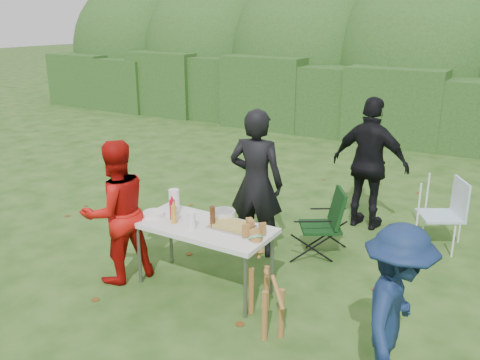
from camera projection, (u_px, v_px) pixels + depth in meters
The scene contains 20 objects.
ground at pixel (205, 285), 5.64m from camera, with size 80.00×80.00×0.00m, color #1E4211.
hedge_row at pixel (398, 105), 11.91m from camera, with size 22.00×1.40×1.70m, color #23471C.
shrub_backdrop at pixel (417, 67), 12.98m from camera, with size 20.00×2.60×3.20m, color #3D6628.
folding_table at pixel (204, 230), 5.40m from camera, with size 1.50×0.70×0.74m.
person_cook at pixel (256, 183), 6.15m from camera, with size 0.67×0.44×1.84m, color black.
person_red_jacket at pixel (116, 212), 5.56m from camera, with size 0.78×0.61×1.61m, color #B30E0B.
person_black_puffy at pixel (370, 164), 6.94m from camera, with size 1.08×0.45×1.84m, color black.
child at pixel (395, 315), 3.80m from camera, with size 0.93×0.54×1.45m, color #13244B.
dog at pixel (266, 285), 4.80m from camera, with size 0.91×0.36×0.87m, color olive, non-canonical shape.
camping_chair at pixel (320, 223), 6.22m from camera, with size 0.54×0.54×0.86m, color black, non-canonical shape.
lawn_chair at pixel (440, 213), 6.48m from camera, with size 0.54×0.54×0.91m, color #5BA2C3, non-canonical shape.
food_tray at pixel (232, 227), 5.31m from camera, with size 0.45×0.30×0.02m, color #B7B7BA.
focaccia_bread at pixel (232, 225), 5.30m from camera, with size 0.40×0.26×0.04m, color tan.
mustard_bottle at pixel (174, 214), 5.40m from camera, with size 0.06×0.06×0.20m, color gold.
ketchup_bottle at pixel (172, 210), 5.51m from camera, with size 0.06×0.06×0.22m, color #B40623.
beer_bottle at pixel (213, 217), 5.27m from camera, with size 0.06×0.06×0.24m, color #47230F.
paper_towel_roll at pixel (174, 201), 5.72m from camera, with size 0.12×0.12×0.26m, color white.
cup_stack at pixel (192, 220), 5.27m from camera, with size 0.08×0.08×0.18m, color white.
pasta_bowl at pixel (224, 215), 5.52m from camera, with size 0.26×0.26×0.10m, color silver.
plate_stack at pixel (154, 214), 5.62m from camera, with size 0.24×0.24×0.05m, color white.
Camera 1 is at (2.90, -4.09, 2.86)m, focal length 38.00 mm.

